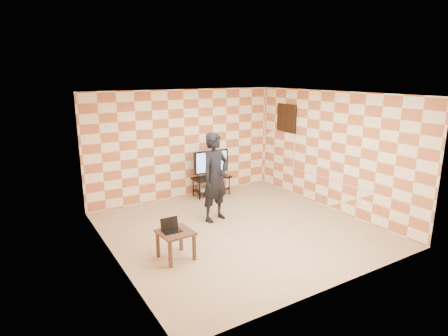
{
  "coord_description": "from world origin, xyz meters",
  "views": [
    {
      "loc": [
        -3.94,
        -5.88,
        3.08
      ],
      "look_at": [
        0.0,
        0.6,
        1.15
      ],
      "focal_mm": 30.0,
      "sensor_mm": 36.0,
      "label": 1
    }
  ],
  "objects": [
    {
      "name": "wall_front",
      "position": [
        0.0,
        -2.5,
        1.35
      ],
      "size": [
        5.0,
        0.02,
        2.7
      ],
      "primitive_type": "cube",
      "color": "#F4E7BC",
      "rests_on": "ground"
    },
    {
      "name": "game_console",
      "position": [
        0.88,
        2.15,
        0.2
      ],
      "size": [
        0.22,
        0.16,
        0.05
      ],
      "primitive_type": "cube",
      "rotation": [
        0.0,
        0.0,
        -0.01
      ],
      "color": "silver",
      "rests_on": "tv_stand"
    },
    {
      "name": "dvd_player",
      "position": [
        0.45,
        2.19,
        0.21
      ],
      "size": [
        0.46,
        0.36,
        0.07
      ],
      "primitive_type": "cube",
      "rotation": [
        0.0,
        0.0,
        -0.13
      ],
      "color": "#ADADB0",
      "rests_on": "tv_stand"
    },
    {
      "name": "ceiling",
      "position": [
        0.0,
        0.0,
        2.7
      ],
      "size": [
        5.0,
        5.0,
        0.02
      ],
      "primitive_type": "cube",
      "color": "white",
      "rests_on": "wall_back"
    },
    {
      "name": "tv_stand",
      "position": [
        0.57,
        2.17,
        0.37
      ],
      "size": [
        0.99,
        0.44,
        0.5
      ],
      "color": "black",
      "rests_on": "floor"
    },
    {
      "name": "tv",
      "position": [
        0.57,
        2.17,
        0.88
      ],
      "size": [
        0.95,
        0.19,
        0.69
      ],
      "color": "black",
      "rests_on": "tv_stand"
    },
    {
      "name": "person",
      "position": [
        -0.16,
        0.7,
        0.95
      ],
      "size": [
        0.79,
        0.62,
        1.9
      ],
      "primitive_type": "imported",
      "rotation": [
        0.0,
        0.0,
        0.27
      ],
      "color": "black",
      "rests_on": "floor"
    },
    {
      "name": "side_table",
      "position": [
        -1.61,
        -0.48,
        0.41
      ],
      "size": [
        0.58,
        0.58,
        0.5
      ],
      "color": "#361B11",
      "rests_on": "floor"
    },
    {
      "name": "laptop",
      "position": [
        -1.66,
        -0.41,
        0.55
      ],
      "size": [
        0.32,
        0.25,
        0.21
      ],
      "color": "black",
      "rests_on": "side_table"
    },
    {
      "name": "wall_back",
      "position": [
        0.0,
        2.5,
        1.35
      ],
      "size": [
        5.0,
        0.02,
        2.7
      ],
      "primitive_type": "cube",
      "color": "#F4E7BC",
      "rests_on": "ground"
    },
    {
      "name": "floor",
      "position": [
        0.0,
        0.0,
        0.0
      ],
      "size": [
        5.0,
        5.0,
        0.0
      ],
      "primitive_type": "plane",
      "color": "tan",
      "rests_on": "ground"
    },
    {
      "name": "wall_right",
      "position": [
        2.5,
        0.0,
        1.35
      ],
      "size": [
        0.02,
        5.0,
        2.7
      ],
      "primitive_type": "cube",
      "color": "#F4E7BC",
      "rests_on": "ground"
    },
    {
      "name": "wall_art",
      "position": [
        2.47,
        1.55,
        1.95
      ],
      "size": [
        0.04,
        0.72,
        0.72
      ],
      "color": "black",
      "rests_on": "wall_right"
    },
    {
      "name": "wall_left",
      "position": [
        -2.5,
        0.0,
        1.35
      ],
      "size": [
        0.02,
        5.0,
        2.7
      ],
      "primitive_type": "cube",
      "color": "#F4E7BC",
      "rests_on": "ground"
    }
  ]
}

